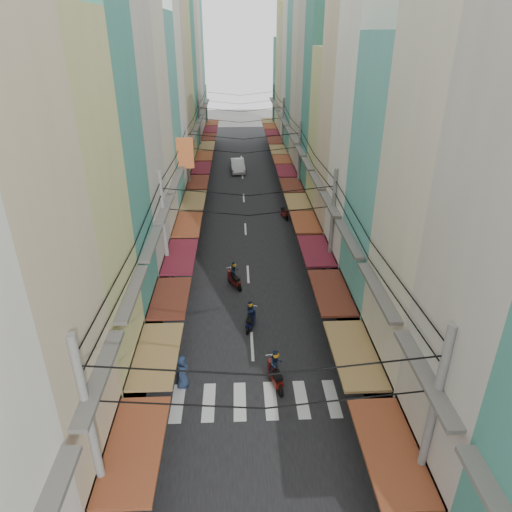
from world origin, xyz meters
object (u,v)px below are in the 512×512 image
object	(u,v)px
bicycle	(397,354)
white_car	(238,172)
market_umbrella	(416,353)
traffic_sign	(364,344)

from	to	relation	value
bicycle	white_car	bearing A→B (deg)	5.31
bicycle	market_umbrella	distance (m)	3.41
market_umbrella	traffic_sign	size ratio (longest dim) A/B	0.89
white_car	market_umbrella	bearing A→B (deg)	-82.33
white_car	bicycle	distance (m)	35.62
traffic_sign	white_car	bearing A→B (deg)	98.85
market_umbrella	traffic_sign	world-z (taller)	traffic_sign
white_car	traffic_sign	xyz separation A→B (m)	(5.65, -36.30, 1.99)
bicycle	market_umbrella	size ratio (longest dim) A/B	0.70
white_car	market_umbrella	xyz separation A→B (m)	(7.74, -37.32, 2.17)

